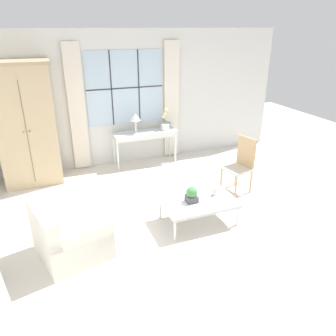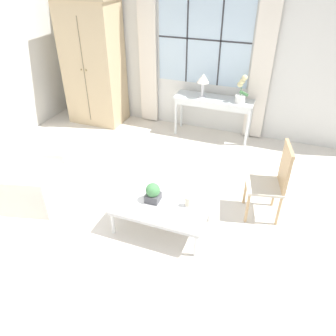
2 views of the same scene
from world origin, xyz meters
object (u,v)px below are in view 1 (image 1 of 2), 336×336
Objects in this scene: potted_orchid at (165,121)px; armoire at (26,125)px; pillar_candle at (215,192)px; console_table at (145,135)px; potted_plant_small at (192,195)px; coffee_table at (199,203)px; armchair_upholstered at (69,237)px; table_lamp at (135,118)px; side_chair_wooden at (241,162)px.

armoire is at bearing -178.53° from potted_orchid.
armoire is at bearing 137.45° from pillar_candle.
potted_plant_small is at bearing -91.90° from console_table.
potted_orchid is at bearing 77.99° from potted_plant_small.
potted_plant_small reaches higher than coffee_table.
potted_orchid is 0.44× the size of armchair_upholstered.
armoire reaches higher than armchair_upholstered.
table_lamp reaches higher than armchair_upholstered.
armchair_upholstered is 7.70× the size of pillar_candle.
coffee_table is 4.68× the size of potted_plant_small.
table_lamp reaches higher than potted_plant_small.
armoire reaches higher than potted_orchid.
potted_plant_small is (-0.54, -2.56, -0.43)m from potted_orchid.
armchair_upholstered is 0.95× the size of coffee_table.
side_chair_wooden is 1.49m from potted_plant_small.
coffee_table is at bearing 2.23° from armchair_upholstered.
potted_plant_small is 1.72× the size of pillar_candle.
armchair_upholstered is at bearing -176.51° from pillar_candle.
console_table is at bearing 2.86° from armoire.
table_lamp is 3.00× the size of pillar_candle.
pillar_candle is (0.34, -2.55, -0.21)m from console_table.
side_chair_wooden is at bearing 35.69° from pillar_candle.
pillar_candle is (-0.90, -0.65, -0.13)m from side_chair_wooden.
console_table reaches higher than pillar_candle.
armchair_upholstered is at bearing -122.79° from table_lamp.
potted_plant_small is at bearing -152.23° from side_chair_wooden.
pillar_candle is (-0.12, -2.51, -0.49)m from potted_orchid.
coffee_table is (1.94, 0.08, 0.07)m from armchair_upholstered.
table_lamp is 0.39× the size of armchair_upholstered.
coffee_table is 0.20m from potted_plant_small.
potted_orchid is 0.47× the size of side_chair_wooden.
potted_orchid is 2.56m from pillar_candle.
console_table is 5.70× the size of potted_plant_small.
table_lamp is 0.89× the size of potted_orchid.
side_chair_wooden reaches higher than pillar_candle.
side_chair_wooden is 4.18× the size of potted_plant_small.
armoire is 2.79m from potted_orchid.
table_lamp is 2.68m from coffee_table.
pillar_candle is at bearing 6.73° from potted_plant_small.
armoire is 1.65× the size of console_table.
side_chair_wooden is at bearing -57.10° from console_table.
pillar_candle is at bearing -77.77° from table_lamp.
console_table is at bearing 90.72° from coffee_table.
potted_plant_small is at bearing -173.27° from pillar_candle.
coffee_table is (-0.42, -2.57, -0.59)m from potted_orchid.
armchair_upholstered reaches higher than coffee_table.
console_table is 0.54m from potted_orchid.
potted_orchid is at bearing 87.22° from pillar_candle.
table_lamp reaches higher than console_table.
side_chair_wooden is (3.15, 0.78, 0.31)m from armchair_upholstered.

